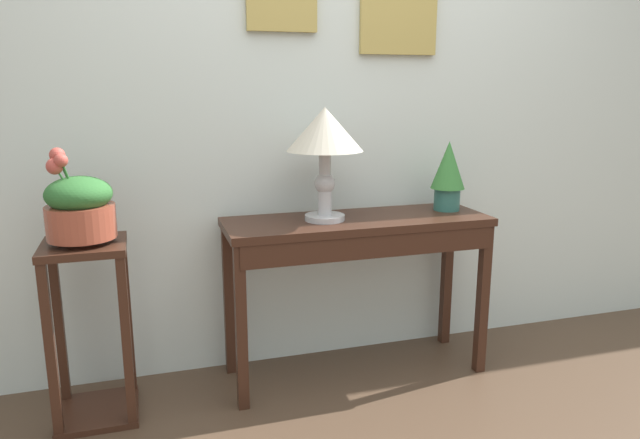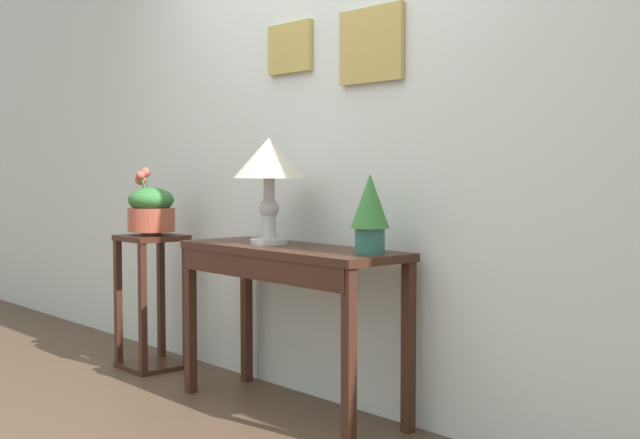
{
  "view_description": "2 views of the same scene",
  "coord_description": "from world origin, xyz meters",
  "px_view_note": "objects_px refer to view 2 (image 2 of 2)",
  "views": [
    {
      "loc": [
        -0.87,
        -1.33,
        1.33
      ],
      "look_at": [
        -0.12,
        1.11,
        0.75
      ],
      "focal_mm": 32.84,
      "sensor_mm": 36.0,
      "label": 1
    },
    {
      "loc": [
        2.98,
        -1.32,
        1.1
      ],
      "look_at": [
        0.21,
        1.11,
        0.88
      ],
      "focal_mm": 47.43,
      "sensor_mm": 36.0,
      "label": 2
    }
  ],
  "objects_px": {
    "table_lamp": "(269,164)",
    "pedestal_stand_left": "(152,302)",
    "console_table": "(286,271)",
    "potted_plant_on_console": "(370,210)",
    "planter_bowl_wide": "(151,209)"
  },
  "relations": [
    {
      "from": "potted_plant_on_console",
      "to": "pedestal_stand_left",
      "type": "xyz_separation_m",
      "value": [
        -1.62,
        -0.08,
        -0.56
      ]
    },
    {
      "from": "table_lamp",
      "to": "potted_plant_on_console",
      "type": "bearing_deg",
      "value": 3.44
    },
    {
      "from": "potted_plant_on_console",
      "to": "console_table",
      "type": "bearing_deg",
      "value": -172.6
    },
    {
      "from": "potted_plant_on_console",
      "to": "pedestal_stand_left",
      "type": "distance_m",
      "value": 1.72
    },
    {
      "from": "pedestal_stand_left",
      "to": "planter_bowl_wide",
      "type": "height_order",
      "value": "planter_bowl_wide"
    },
    {
      "from": "console_table",
      "to": "potted_plant_on_console",
      "type": "xyz_separation_m",
      "value": [
        0.47,
        0.06,
        0.29
      ]
    },
    {
      "from": "potted_plant_on_console",
      "to": "planter_bowl_wide",
      "type": "bearing_deg",
      "value": -177.07
    },
    {
      "from": "table_lamp",
      "to": "planter_bowl_wide",
      "type": "relative_size",
      "value": 1.33
    },
    {
      "from": "table_lamp",
      "to": "pedestal_stand_left",
      "type": "distance_m",
      "value": 1.25
    },
    {
      "from": "console_table",
      "to": "pedestal_stand_left",
      "type": "relative_size",
      "value": 1.62
    },
    {
      "from": "console_table",
      "to": "pedestal_stand_left",
      "type": "bearing_deg",
      "value": -178.94
    },
    {
      "from": "potted_plant_on_console",
      "to": "planter_bowl_wide",
      "type": "distance_m",
      "value": 1.63
    },
    {
      "from": "console_table",
      "to": "pedestal_stand_left",
      "type": "distance_m",
      "value": 1.18
    },
    {
      "from": "console_table",
      "to": "pedestal_stand_left",
      "type": "height_order",
      "value": "console_table"
    },
    {
      "from": "console_table",
      "to": "potted_plant_on_console",
      "type": "bearing_deg",
      "value": 7.4
    }
  ]
}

